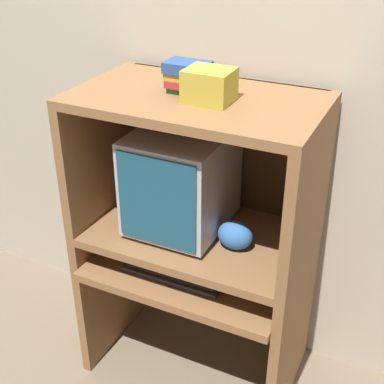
% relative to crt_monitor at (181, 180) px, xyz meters
% --- Properties ---
extents(wall_back, '(6.00, 0.06, 2.60)m').
position_rel_crt_monitor_xyz_m(wall_back, '(0.08, 0.33, 0.33)').
color(wall_back, '#B2A893').
rests_on(wall_back, ground_plane).
extents(desk_base, '(0.93, 0.59, 0.60)m').
position_rel_crt_monitor_xyz_m(desk_base, '(0.08, -0.05, -0.59)').
color(desk_base, brown).
rests_on(desk_base, ground_plane).
extents(desk_monitor_shelf, '(0.93, 0.56, 0.15)m').
position_rel_crt_monitor_xyz_m(desk_monitor_shelf, '(0.08, -0.01, -0.25)').
color(desk_monitor_shelf, brown).
rests_on(desk_monitor_shelf, desk_base).
extents(hutch_upper, '(0.93, 0.56, 0.59)m').
position_rel_crt_monitor_xyz_m(hutch_upper, '(0.08, 0.02, 0.17)').
color(hutch_upper, brown).
rests_on(hutch_upper, desk_monitor_shelf).
extents(crt_monitor, '(0.36, 0.42, 0.42)m').
position_rel_crt_monitor_xyz_m(crt_monitor, '(0.00, 0.00, 0.00)').
color(crt_monitor, '#B2B2B7').
rests_on(crt_monitor, desk_monitor_shelf).
extents(keyboard, '(0.43, 0.16, 0.03)m').
position_rel_crt_monitor_xyz_m(keyboard, '(0.04, -0.14, -0.36)').
color(keyboard, '#2D2D30').
rests_on(keyboard, desk_base).
extents(mouse, '(0.06, 0.04, 0.03)m').
position_rel_crt_monitor_xyz_m(mouse, '(0.32, -0.12, -0.35)').
color(mouse, black).
rests_on(mouse, desk_base).
extents(snack_bag, '(0.14, 0.11, 0.12)m').
position_rel_crt_monitor_xyz_m(snack_bag, '(0.26, -0.06, -0.16)').
color(snack_bag, '#336BB7').
rests_on(snack_bag, desk_monitor_shelf).
extents(book_stack, '(0.16, 0.12, 0.12)m').
position_rel_crt_monitor_xyz_m(book_stack, '(0.03, 0.01, 0.43)').
color(book_stack, '#236638').
rests_on(book_stack, hutch_upper).
extents(storage_box, '(0.16, 0.14, 0.12)m').
position_rel_crt_monitor_xyz_m(storage_box, '(0.14, -0.05, 0.43)').
color(storage_box, gold).
rests_on(storage_box, hutch_upper).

